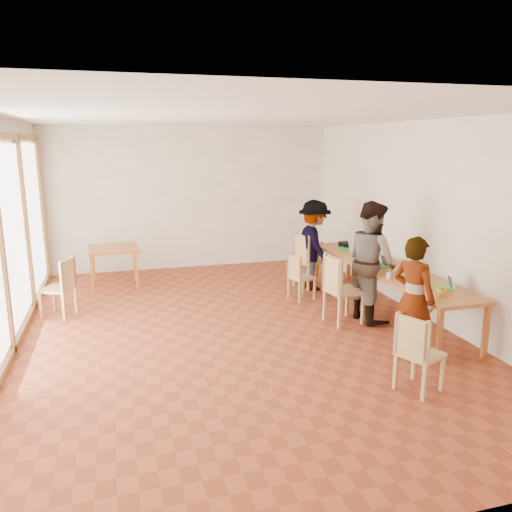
% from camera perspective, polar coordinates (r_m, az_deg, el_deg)
% --- Properties ---
extents(ground, '(8.00, 8.00, 0.00)m').
position_cam_1_polar(ground, '(7.30, -2.46, -8.58)').
color(ground, brown).
rests_on(ground, ground).
extents(wall_back, '(6.00, 0.10, 3.00)m').
position_cam_1_polar(wall_back, '(10.79, -7.45, 6.56)').
color(wall_back, white).
rests_on(wall_back, ground).
extents(wall_front, '(6.00, 0.10, 3.00)m').
position_cam_1_polar(wall_front, '(3.25, 13.84, -8.62)').
color(wall_front, white).
rests_on(wall_front, ground).
extents(wall_right, '(0.10, 8.00, 3.00)m').
position_cam_1_polar(wall_right, '(8.11, 18.59, 3.92)').
color(wall_right, white).
rests_on(wall_right, ground).
extents(ceiling, '(6.00, 8.00, 0.04)m').
position_cam_1_polar(ceiling, '(6.80, -2.72, 15.82)').
color(ceiling, white).
rests_on(ceiling, wall_back).
extents(communal_table, '(0.80, 4.00, 0.75)m').
position_cam_1_polar(communal_table, '(8.17, 14.45, -1.45)').
color(communal_table, '#B46328').
rests_on(communal_table, ground).
extents(side_table, '(0.90, 0.90, 0.75)m').
position_cam_1_polar(side_table, '(9.72, -15.98, 0.51)').
color(side_table, '#B46328').
rests_on(side_table, ground).
extents(chair_near, '(0.55, 0.55, 0.47)m').
position_cam_1_polar(chair_near, '(5.68, 17.81, -9.73)').
color(chair_near, tan).
rests_on(chair_near, ground).
extents(chair_mid, '(0.54, 0.54, 0.55)m').
position_cam_1_polar(chair_mid, '(7.51, 9.40, -3.03)').
color(chair_mid, tan).
rests_on(chair_mid, ground).
extents(chair_far, '(0.46, 0.46, 0.42)m').
position_cam_1_polar(chair_far, '(8.60, 4.81, -1.86)').
color(chair_far, tan).
rests_on(chair_far, ground).
extents(chair_empty, '(0.60, 0.60, 0.55)m').
position_cam_1_polar(chair_empty, '(9.29, 5.74, 0.15)').
color(chair_empty, tan).
rests_on(chair_empty, ground).
extents(chair_spare, '(0.57, 0.57, 0.49)m').
position_cam_1_polar(chair_spare, '(8.27, -21.21, -2.71)').
color(chair_spare, tan).
rests_on(chair_spare, ground).
extents(person_near, '(0.58, 0.68, 1.57)m').
position_cam_1_polar(person_near, '(6.47, 17.54, -4.67)').
color(person_near, gray).
rests_on(person_near, ground).
extents(person_mid, '(0.77, 0.95, 1.83)m').
position_cam_1_polar(person_mid, '(7.73, 13.01, -0.58)').
color(person_mid, gray).
rests_on(person_mid, ground).
extents(person_far, '(0.62, 1.07, 1.66)m').
position_cam_1_polar(person_far, '(9.18, 6.65, 1.23)').
color(person_far, gray).
rests_on(person_far, ground).
extents(laptop_near, '(0.27, 0.29, 0.20)m').
position_cam_1_polar(laptop_near, '(7.17, 21.06, -3.07)').
color(laptop_near, green).
rests_on(laptop_near, communal_table).
extents(laptop_mid, '(0.22, 0.25, 0.20)m').
position_cam_1_polar(laptop_mid, '(8.12, 14.26, -0.79)').
color(laptop_mid, green).
rests_on(laptop_mid, communal_table).
extents(laptop_far, '(0.31, 0.32, 0.23)m').
position_cam_1_polar(laptop_far, '(9.27, 10.27, 1.12)').
color(laptop_far, green).
rests_on(laptop_far, communal_table).
extents(yellow_mug, '(0.16, 0.16, 0.09)m').
position_cam_1_polar(yellow_mug, '(6.83, 20.46, -3.87)').
color(yellow_mug, gold).
rests_on(yellow_mug, communal_table).
extents(green_bottle, '(0.07, 0.07, 0.28)m').
position_cam_1_polar(green_bottle, '(9.15, 11.51, 1.41)').
color(green_bottle, '#167B2E').
rests_on(green_bottle, communal_table).
extents(clear_glass, '(0.07, 0.07, 0.09)m').
position_cam_1_polar(clear_glass, '(7.44, 14.93, -2.16)').
color(clear_glass, silver).
rests_on(clear_glass, communal_table).
extents(condiment_cup, '(0.08, 0.08, 0.06)m').
position_cam_1_polar(condiment_cup, '(9.67, 7.47, 1.51)').
color(condiment_cup, white).
rests_on(condiment_cup, communal_table).
extents(pink_phone, '(0.05, 0.10, 0.01)m').
position_cam_1_polar(pink_phone, '(9.71, 8.45, 1.39)').
color(pink_phone, '#CE3254').
rests_on(pink_phone, communal_table).
extents(black_pouch, '(0.16, 0.26, 0.09)m').
position_cam_1_polar(black_pouch, '(9.48, 10.14, 1.28)').
color(black_pouch, black).
rests_on(black_pouch, communal_table).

